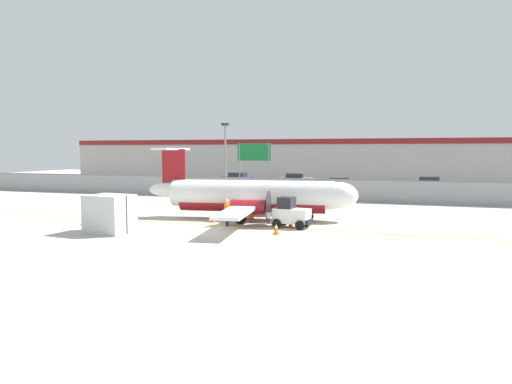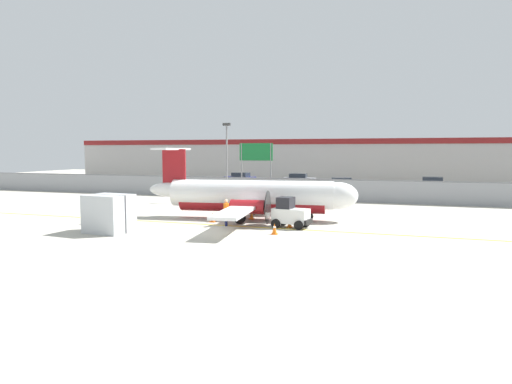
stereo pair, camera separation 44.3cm
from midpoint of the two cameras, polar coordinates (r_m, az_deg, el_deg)
ground_plane at (r=28.71m, az=-1.66°, el=-4.30°), size 140.00×140.00×0.01m
perimeter_fence at (r=43.84m, az=5.52°, el=0.44°), size 98.00×0.10×2.10m
parking_lot_strip at (r=55.16m, az=8.18°, el=0.29°), size 98.00×17.00×0.12m
background_building at (r=73.25m, az=10.79°, el=3.96°), size 91.00×8.10×6.50m
commuter_airplane at (r=31.46m, az=0.30°, el=-0.52°), size 14.79×16.08×4.92m
baggage_tug at (r=28.24m, az=4.72°, el=-2.73°), size 2.46×1.66×1.88m
ground_crew_worker at (r=28.78m, az=-3.31°, el=-2.37°), size 0.42×0.55×1.70m
cargo_container at (r=27.77m, az=-17.46°, el=-2.58°), size 2.59×2.23×2.20m
traffic_cone_near_left at (r=30.47m, az=-5.02°, el=-3.18°), size 0.36×0.36×0.64m
traffic_cone_near_right at (r=31.63m, az=-0.15°, el=-2.85°), size 0.36×0.36×0.64m
traffic_cone_far_left at (r=25.97m, az=2.81°, el=-4.63°), size 0.36×0.36×0.64m
traffic_cone_far_right at (r=28.35m, az=4.66°, el=-3.80°), size 0.36×0.36×0.64m
parked_car_0 at (r=63.08m, az=-1.80°, el=1.71°), size 4.37×2.39×1.58m
parked_car_1 at (r=60.94m, az=5.60°, el=1.57°), size 4.27×2.14×1.58m
parked_car_2 at (r=52.41m, az=11.01°, el=0.90°), size 4.38×2.40×1.58m
parked_car_3 at (r=56.79m, az=21.53°, el=0.96°), size 4.29×2.20×1.58m
apron_light_pole at (r=42.44m, az=-3.37°, el=4.60°), size 0.70×0.30×7.27m
highway_sign at (r=47.38m, az=0.27°, el=4.48°), size 3.60×0.14×5.50m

